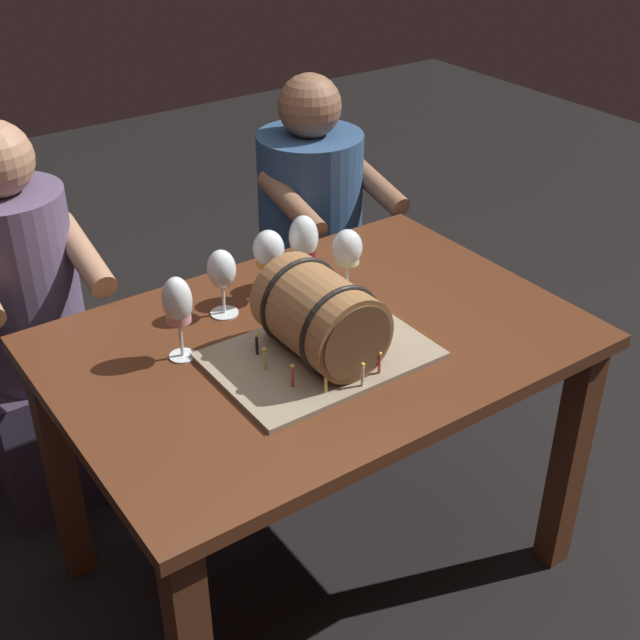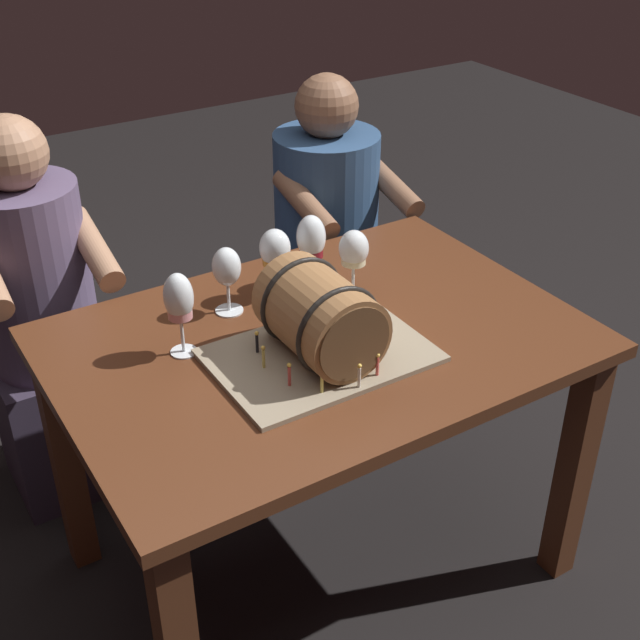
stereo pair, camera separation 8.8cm
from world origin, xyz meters
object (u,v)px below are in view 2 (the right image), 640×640
(wine_glass_white, at_px, (354,251))
(person_seated_right, at_px, (327,256))
(dining_table, at_px, (318,378))
(person_seated_left, at_px, (46,336))
(wine_glass_red, at_px, (311,240))
(wine_glass_rose, at_px, (179,301))
(wine_glass_amber, at_px, (275,251))
(barrel_cake, at_px, (320,321))
(wine_glass_empty, at_px, (227,269))

(wine_glass_white, xyz_separation_m, person_seated_right, (0.30, 0.59, -0.35))
(dining_table, height_order, person_seated_left, person_seated_left)
(wine_glass_red, height_order, wine_glass_rose, wine_glass_rose)
(wine_glass_amber, bearing_deg, person_seated_left, 134.29)
(wine_glass_white, bearing_deg, person_seated_right, 63.45)
(wine_glass_amber, xyz_separation_m, person_seated_right, (0.47, 0.50, -0.36))
(wine_glass_red, bearing_deg, person_seated_right, 53.80)
(dining_table, relative_size, person_seated_right, 1.08)
(dining_table, bearing_deg, barrel_cake, -119.37)
(wine_glass_amber, bearing_deg, person_seated_right, 46.76)
(barrel_cake, height_order, wine_glass_rose, barrel_cake)
(dining_table, distance_m, wine_glass_white, 0.33)
(wine_glass_red, bearing_deg, wine_glass_amber, -173.96)
(wine_glass_empty, distance_m, wine_glass_white, 0.32)
(wine_glass_rose, relative_size, person_seated_left, 0.17)
(barrel_cake, xyz_separation_m, wine_glass_white, (0.22, 0.20, 0.03))
(wine_glass_white, distance_m, wine_glass_rose, 0.48)
(wine_glass_white, bearing_deg, dining_table, -145.91)
(wine_glass_empty, height_order, wine_glass_rose, wine_glass_rose)
(wine_glass_rose, xyz_separation_m, person_seated_left, (-0.18, 0.61, -0.36))
(barrel_cake, height_order, wine_glass_empty, barrel_cake)
(barrel_cake, xyz_separation_m, wine_glass_red, (0.17, 0.31, 0.03))
(dining_table, bearing_deg, person_seated_left, 123.67)
(barrel_cake, distance_m, wine_glass_empty, 0.31)
(wine_glass_white, distance_m, wine_glass_amber, 0.20)
(barrel_cake, height_order, wine_glass_white, barrel_cake)
(wine_glass_amber, distance_m, person_seated_left, 0.78)
(wine_glass_empty, height_order, wine_glass_white, wine_glass_white)
(wine_glass_empty, bearing_deg, dining_table, -59.56)
(wine_glass_rose, bearing_deg, barrel_cake, -35.68)
(wine_glass_empty, bearing_deg, wine_glass_rose, -147.10)
(wine_glass_rose, bearing_deg, dining_table, -19.24)
(wine_glass_white, bearing_deg, wine_glass_red, 118.39)
(person_seated_left, bearing_deg, wine_glass_white, -42.14)
(wine_glass_red, bearing_deg, barrel_cake, -118.18)
(barrel_cake, distance_m, wine_glass_red, 0.35)
(wine_glass_white, relative_size, wine_glass_rose, 0.88)
(wine_glass_white, xyz_separation_m, person_seated_left, (-0.66, 0.59, -0.35))
(wine_glass_empty, xyz_separation_m, wine_glass_white, (0.31, -0.09, 0.01))
(dining_table, distance_m, wine_glass_amber, 0.33)
(wine_glass_empty, bearing_deg, wine_glass_white, -17.09)
(barrel_cake, distance_m, person_seated_right, 1.00)
(barrel_cake, bearing_deg, person_seated_right, 56.75)
(dining_table, relative_size, person_seated_left, 1.04)
(wine_glass_red, distance_m, wine_glass_white, 0.12)
(person_seated_right, bearing_deg, dining_table, -123.66)
(dining_table, xyz_separation_m, wine_glass_amber, (0.01, 0.22, 0.25))
(wine_glass_amber, distance_m, person_seated_right, 0.77)
(barrel_cake, distance_m, wine_glass_rose, 0.32)
(dining_table, xyz_separation_m, wine_glass_white, (0.18, 0.12, 0.25))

